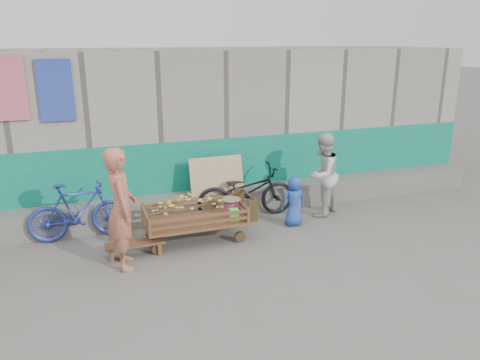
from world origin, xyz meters
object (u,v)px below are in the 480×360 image
object	(u,v)px
banana_cart	(193,212)
child	(294,201)
vendor_man	(122,209)
bicycle_blue	(79,211)
bicycle_dark	(246,192)
woman	(322,175)
bench	(135,246)

from	to	relation	value
banana_cart	child	world-z (taller)	child
vendor_man	child	bearing A→B (deg)	-78.57
bicycle_blue	child	bearing A→B (deg)	-100.00
bicycle_dark	bicycle_blue	xyz separation A→B (m)	(-2.95, -0.05, 0.00)
bicycle_dark	woman	bearing A→B (deg)	-100.91
child	vendor_man	bearing A→B (deg)	9.08
vendor_man	bicycle_dark	xyz separation A→B (m)	(2.36, 1.28, -0.41)
bicycle_dark	bicycle_blue	distance (m)	2.95
bench	bicycle_dark	size ratio (longest dim) A/B	0.48
woman	bicycle_blue	size ratio (longest dim) A/B	0.97
bench	woman	size ratio (longest dim) A/B	0.57
banana_cart	bench	bearing A→B (deg)	-166.21
child	woman	bearing A→B (deg)	-159.51
child	bicycle_blue	xyz separation A→B (m)	(-3.60, 0.63, 0.04)
bicycle_dark	bench	bearing A→B (deg)	119.19
child	bicycle_dark	size ratio (longest dim) A/B	0.49
child	bicycle_blue	distance (m)	3.66
banana_cart	bicycle_blue	bearing A→B (deg)	157.96
banana_cart	woman	world-z (taller)	woman
bicycle_dark	banana_cart	bearing A→B (deg)	126.90
vendor_man	bicycle_blue	size ratio (longest dim) A/B	1.10
woman	child	xyz separation A→B (m)	(-0.71, -0.30, -0.34)
woman	bicycle_blue	distance (m)	4.34
banana_cart	bench	world-z (taller)	banana_cart
bench	vendor_man	world-z (taller)	vendor_man
banana_cart	vendor_man	bearing A→B (deg)	-155.63
bench	woman	distance (m)	3.65
woman	vendor_man	bearing A→B (deg)	-20.44
woman	bicycle_blue	xyz separation A→B (m)	(-4.32, 0.33, -0.30)
banana_cart	vendor_man	xyz separation A→B (m)	(-1.16, -0.52, 0.38)
bench	banana_cart	bearing A→B (deg)	13.79
bench	bicycle_blue	xyz separation A→B (m)	(-0.77, 0.95, 0.33)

